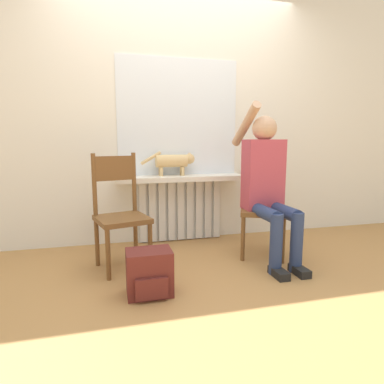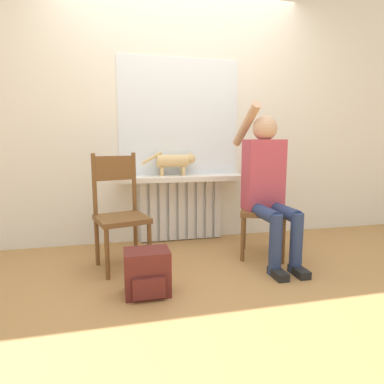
{
  "view_description": "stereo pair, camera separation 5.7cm",
  "coord_description": "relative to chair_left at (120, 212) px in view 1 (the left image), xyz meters",
  "views": [
    {
      "loc": [
        -0.7,
        -2.09,
        1.02
      ],
      "look_at": [
        0.0,
        0.64,
        0.59
      ],
      "focal_mm": 30.0,
      "sensor_mm": 36.0,
      "label": 1
    },
    {
      "loc": [
        -0.65,
        -2.11,
        1.02
      ],
      "look_at": [
        0.0,
        0.64,
        0.59
      ],
      "focal_mm": 30.0,
      "sensor_mm": 36.0,
      "label": 2
    }
  ],
  "objects": [
    {
      "name": "wall_with_window",
      "position": [
        0.63,
        0.7,
        0.88
      ],
      "size": [
        7.0,
        0.06,
        2.7
      ],
      "color": "white",
      "rests_on": "ground_plane"
    },
    {
      "name": "chair_left",
      "position": [
        0.0,
        0.0,
        0.0
      ],
      "size": [
        0.48,
        0.48,
        0.94
      ],
      "rotation": [
        0.0,
        0.0,
        0.27
      ],
      "color": "brown",
      "rests_on": "ground_plane"
    },
    {
      "name": "chair_right",
      "position": [
        1.27,
        -0.0,
        0.0
      ],
      "size": [
        0.51,
        0.51,
        0.94
      ],
      "rotation": [
        0.0,
        0.0,
        -0.43
      ],
      "color": "brown",
      "rests_on": "ground_plane"
    },
    {
      "name": "radiator",
      "position": [
        0.63,
        0.62,
        -0.15
      ],
      "size": [
        0.89,
        0.08,
        0.65
      ],
      "color": "silver",
      "rests_on": "ground_plane"
    },
    {
      "name": "ground_plane",
      "position": [
        0.63,
        -0.53,
        -0.47
      ],
      "size": [
        12.0,
        12.0,
        0.0
      ],
      "primitive_type": "plane",
      "color": "#B27F47"
    },
    {
      "name": "person",
      "position": [
        1.26,
        -0.11,
        0.23
      ],
      "size": [
        0.36,
        0.98,
        1.37
      ],
      "color": "navy",
      "rests_on": "ground_plane"
    },
    {
      "name": "windowsill",
      "position": [
        0.63,
        0.52,
        0.2
      ],
      "size": [
        1.29,
        0.28,
        0.05
      ],
      "color": "white",
      "rests_on": "radiator"
    },
    {
      "name": "cat",
      "position": [
        0.57,
        0.56,
        0.37
      ],
      "size": [
        0.55,
        0.12,
        0.25
      ],
      "color": "#DBB77A",
      "rests_on": "windowsill"
    },
    {
      "name": "window_glass",
      "position": [
        0.63,
        0.66,
        0.81
      ],
      "size": [
        1.24,
        0.01,
        1.17
      ],
      "color": "white",
      "rests_on": "windowsill"
    },
    {
      "name": "backpack",
      "position": [
        0.16,
        -0.56,
        -0.32
      ],
      "size": [
        0.3,
        0.25,
        0.31
      ],
      "color": "maroon",
      "rests_on": "ground_plane"
    }
  ]
}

